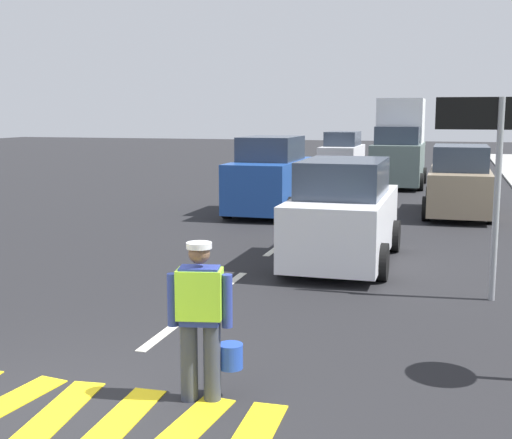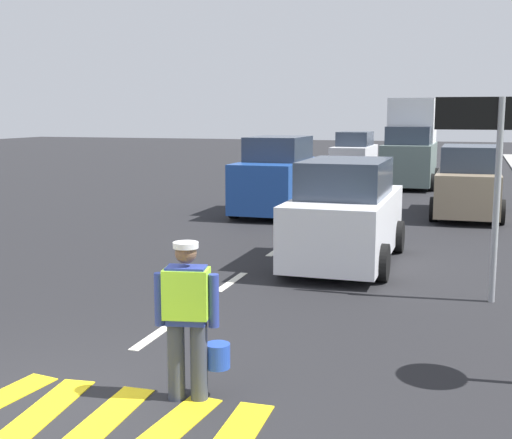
{
  "view_description": "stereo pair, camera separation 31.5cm",
  "coord_description": "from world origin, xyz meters",
  "px_view_note": "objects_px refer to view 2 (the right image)",
  "views": [
    {
      "loc": [
        3.65,
        -5.45,
        2.96
      ],
      "look_at": [
        0.37,
        5.96,
        1.1
      ],
      "focal_mm": 47.9,
      "sensor_mm": 36.0,
      "label": 1
    },
    {
      "loc": [
        3.95,
        -5.36,
        2.96
      ],
      "look_at": [
        0.37,
        5.96,
        1.1
      ],
      "focal_mm": 47.9,
      "sensor_mm": 36.0,
      "label": 2
    }
  ],
  "objects_px": {
    "road_worker": "(189,313)",
    "delivery_truck": "(411,147)",
    "lane_direction_sign": "(483,149)",
    "car_oncoming_third": "(354,154)",
    "car_oncoming_lead": "(278,178)",
    "car_parked_far": "(468,184)",
    "car_outgoing_ahead": "(346,215)"
  },
  "relations": [
    {
      "from": "road_worker",
      "to": "delivery_truck",
      "type": "relative_size",
      "value": 0.36
    },
    {
      "from": "road_worker",
      "to": "lane_direction_sign",
      "type": "bearing_deg",
      "value": 59.84
    },
    {
      "from": "delivery_truck",
      "to": "car_oncoming_third",
      "type": "distance_m",
      "value": 6.27
    },
    {
      "from": "road_worker",
      "to": "car_oncoming_lead",
      "type": "height_order",
      "value": "car_oncoming_lead"
    },
    {
      "from": "car_parked_far",
      "to": "road_worker",
      "type": "bearing_deg",
      "value": -100.41
    },
    {
      "from": "car_outgoing_ahead",
      "to": "car_parked_far",
      "type": "bearing_deg",
      "value": 72.74
    },
    {
      "from": "car_outgoing_ahead",
      "to": "car_parked_far",
      "type": "distance_m",
      "value": 7.59
    },
    {
      "from": "car_oncoming_lead",
      "to": "car_outgoing_ahead",
      "type": "xyz_separation_m",
      "value": [
        3.13,
        -6.13,
        -0.1
      ]
    },
    {
      "from": "road_worker",
      "to": "delivery_truck",
      "type": "bearing_deg",
      "value": 89.25
    },
    {
      "from": "car_oncoming_lead",
      "to": "car_parked_far",
      "type": "height_order",
      "value": "car_oncoming_lead"
    },
    {
      "from": "road_worker",
      "to": "car_oncoming_lead",
      "type": "bearing_deg",
      "value": 101.9
    },
    {
      "from": "car_oncoming_lead",
      "to": "lane_direction_sign",
      "type": "bearing_deg",
      "value": -55.75
    },
    {
      "from": "lane_direction_sign",
      "to": "car_oncoming_third",
      "type": "height_order",
      "value": "lane_direction_sign"
    },
    {
      "from": "lane_direction_sign",
      "to": "car_outgoing_ahead",
      "type": "height_order",
      "value": "lane_direction_sign"
    },
    {
      "from": "car_outgoing_ahead",
      "to": "road_worker",
      "type": "bearing_deg",
      "value": -92.99
    },
    {
      "from": "lane_direction_sign",
      "to": "car_oncoming_lead",
      "type": "height_order",
      "value": "lane_direction_sign"
    },
    {
      "from": "delivery_truck",
      "to": "road_worker",
      "type": "bearing_deg",
      "value": -90.75
    },
    {
      "from": "car_outgoing_ahead",
      "to": "lane_direction_sign",
      "type": "bearing_deg",
      "value": -40.39
    },
    {
      "from": "road_worker",
      "to": "car_oncoming_lead",
      "type": "relative_size",
      "value": 0.4
    },
    {
      "from": "car_oncoming_third",
      "to": "car_oncoming_lead",
      "type": "bearing_deg",
      "value": -89.58
    },
    {
      "from": "car_outgoing_ahead",
      "to": "car_oncoming_third",
      "type": "distance_m",
      "value": 20.74
    },
    {
      "from": "lane_direction_sign",
      "to": "car_parked_far",
      "type": "distance_m",
      "value": 9.48
    },
    {
      "from": "car_oncoming_lead",
      "to": "car_parked_far",
      "type": "relative_size",
      "value": 0.96
    },
    {
      "from": "car_outgoing_ahead",
      "to": "car_oncoming_third",
      "type": "xyz_separation_m",
      "value": [
        -3.24,
        20.48,
        -0.01
      ]
    },
    {
      "from": "car_parked_far",
      "to": "car_oncoming_third",
      "type": "bearing_deg",
      "value": 112.55
    },
    {
      "from": "car_outgoing_ahead",
      "to": "car_parked_far",
      "type": "height_order",
      "value": "car_outgoing_ahead"
    },
    {
      "from": "lane_direction_sign",
      "to": "car_oncoming_third",
      "type": "distance_m",
      "value": 23.35
    },
    {
      "from": "car_parked_far",
      "to": "car_oncoming_third",
      "type": "relative_size",
      "value": 1.0
    },
    {
      "from": "car_oncoming_lead",
      "to": "car_outgoing_ahead",
      "type": "relative_size",
      "value": 0.96
    },
    {
      "from": "delivery_truck",
      "to": "car_parked_far",
      "type": "distance_m",
      "value": 8.23
    },
    {
      "from": "car_outgoing_ahead",
      "to": "car_oncoming_third",
      "type": "relative_size",
      "value": 1.0
    },
    {
      "from": "car_outgoing_ahead",
      "to": "delivery_truck",
      "type": "bearing_deg",
      "value": 90.3
    }
  ]
}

